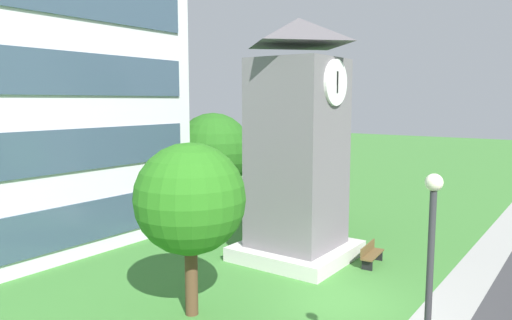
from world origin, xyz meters
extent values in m
plane|color=#3D7A33|center=(0.00, 0.00, 0.00)|extent=(160.00, 160.00, 0.00)
cube|color=#384C60|center=(-5.67, 10.99, 1.60)|extent=(18.82, 0.10, 1.80)
cube|color=slate|center=(3.32, 3.54, 4.32)|extent=(3.39, 3.39, 8.63)
cube|color=beige|center=(3.32, 3.54, 0.30)|extent=(4.58, 4.58, 0.60)
pyramid|color=#555155|center=(3.32, 3.54, 9.74)|extent=(3.73, 3.73, 1.11)
cylinder|color=white|center=(3.32, 1.78, 7.60)|extent=(1.87, 0.12, 1.87)
cylinder|color=white|center=(5.07, 3.54, 7.60)|extent=(0.12, 1.87, 1.87)
cube|color=black|center=(3.32, 1.71, 7.77)|extent=(0.08, 0.03, 0.56)
cube|color=black|center=(3.32, 1.70, 7.60)|extent=(0.06, 0.06, 0.84)
cube|color=brown|center=(4.33, 0.41, 0.45)|extent=(1.84, 0.64, 0.06)
cube|color=brown|center=(4.31, 0.63, 0.68)|extent=(1.80, 0.21, 0.40)
cube|color=black|center=(3.61, 0.35, 0.23)|extent=(0.12, 0.44, 0.45)
cube|color=black|center=(5.04, 0.48, 0.23)|extent=(0.12, 0.44, 0.45)
cylinder|color=#333338|center=(-4.58, -4.34, 2.53)|extent=(0.14, 0.14, 5.07)
sphere|color=#F2EFCC|center=(-4.58, -4.34, 5.25)|extent=(0.36, 0.36, 0.36)
cylinder|color=#513823|center=(-3.55, 3.36, 1.29)|extent=(0.41, 0.41, 2.57)
sphere|color=#286E1A|center=(-3.55, 3.36, 3.82)|extent=(3.55, 3.55, 3.55)
cylinder|color=#513823|center=(8.48, 12.75, 1.02)|extent=(0.44, 0.44, 2.04)
sphere|color=#246119|center=(8.48, 12.75, 3.72)|extent=(4.80, 4.80, 4.80)
cylinder|color=#513823|center=(7.04, 6.11, 1.48)|extent=(0.32, 0.32, 2.96)
sphere|color=#2B821D|center=(7.04, 6.11, 4.39)|extent=(4.07, 4.07, 4.07)
camera|label=1|loc=(-14.37, -6.96, 6.88)|focal=33.65mm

